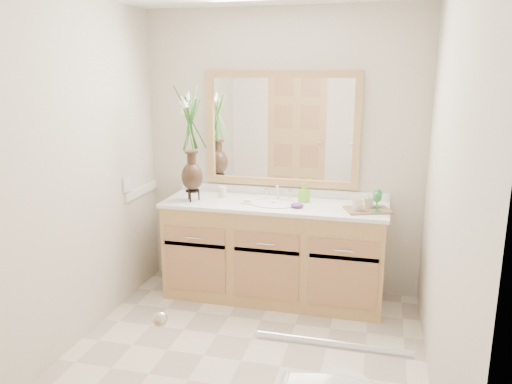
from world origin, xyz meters
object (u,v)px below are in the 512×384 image
(soap_bottle, at_px, (304,193))
(tray, at_px, (368,210))
(tumbler, at_px, (222,192))
(flower_vase, at_px, (191,131))

(soap_bottle, distance_m, tray, 0.55)
(soap_bottle, bearing_deg, tray, 5.00)
(soap_bottle, height_order, tray, soap_bottle)
(soap_bottle, bearing_deg, tumbler, -158.16)
(tumbler, xyz_separation_m, soap_bottle, (0.71, 0.01, 0.03))
(tray, bearing_deg, soap_bottle, 143.83)
(tumbler, distance_m, tray, 1.24)
(soap_bottle, relative_size, tray, 0.43)
(flower_vase, distance_m, tray, 1.54)
(tumbler, height_order, tray, tumbler)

